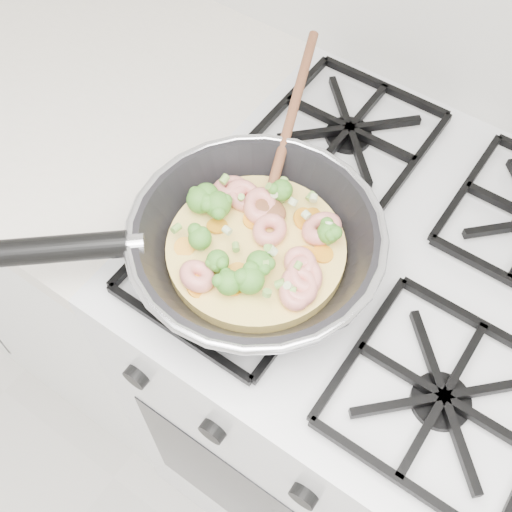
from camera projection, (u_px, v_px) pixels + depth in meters
The scene contains 3 objects.
stove at pixel (348, 377), 1.22m from camera, with size 0.60×0.60×0.92m.
counter_left at pixel (51, 193), 1.48m from camera, with size 1.00×0.60×0.90m.
skillet at pixel (252, 242), 0.79m from camera, with size 0.42×0.54×0.10m.
Camera 1 is at (0.12, 1.22, 1.61)m, focal length 44.55 mm.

